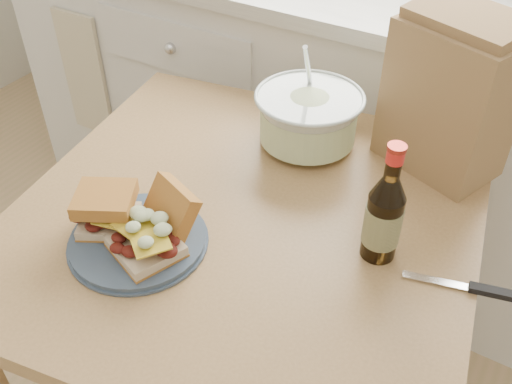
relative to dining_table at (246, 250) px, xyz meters
The scene contains 9 objects.
cabinet_run 0.84m from the dining_table, 94.99° to the left, with size 2.50×0.64×0.94m.
dining_table is the anchor object (origin of this frame).
plate 0.25m from the dining_table, 124.84° to the right, with size 0.25×0.25×0.02m, color #3B4B60.
sandwich_left 0.31m from the dining_table, 136.53° to the right, with size 0.14×0.14×0.08m.
sandwich_right 0.25m from the dining_table, 116.22° to the right, with size 0.15×0.20×0.10m.
coleslaw_bowl 0.32m from the dining_table, 90.63° to the left, with size 0.24×0.24×0.24m.
beer_bottle 0.33m from the dining_table, ahead, with size 0.07×0.07×0.24m.
knife 0.46m from the dining_table, ahead, with size 0.18×0.06×0.01m.
paper_bag 0.52m from the dining_table, 52.67° to the left, with size 0.24×0.16×0.31m, color #987849.
Camera 1 is at (0.52, 0.17, 1.50)m, focal length 40.00 mm.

